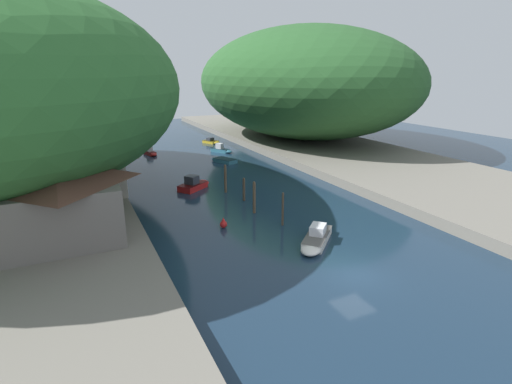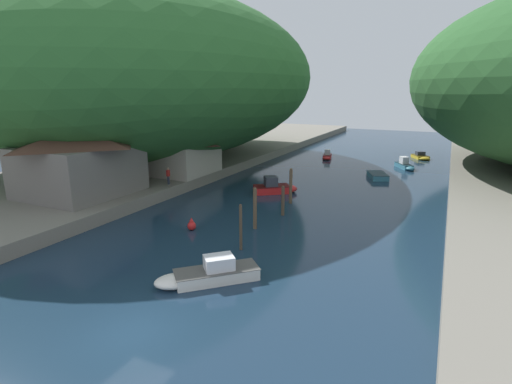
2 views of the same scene
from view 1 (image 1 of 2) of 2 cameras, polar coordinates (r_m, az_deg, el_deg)
name	(u,v)px [view 1 (image 1 of 2)]	position (r m, az deg, el deg)	size (l,w,h in m)	color
water_surface	(212,175)	(53.99, -6.33, 2.37)	(130.00, 130.00, 0.00)	#192D42
left_bank	(13,193)	(51.56, -31.37, -0.17)	(22.00, 120.00, 1.09)	slate
right_bank	(351,156)	(64.88, 13.37, 5.01)	(22.00, 120.00, 1.09)	slate
hillside_right	(302,83)	(78.07, 6.63, 15.26)	(36.20, 50.67, 20.28)	#285628
waterfront_building	(61,198)	(33.99, -26.11, -0.79)	(8.76, 9.46, 6.09)	slate
boathouse_shed	(83,172)	(45.27, -23.44, 2.63)	(8.27, 7.61, 4.52)	#B2A899
boat_cabin_cruiser	(222,150)	(68.94, -4.90, 6.04)	(3.14, 4.13, 1.52)	teal
boat_near_quay	(223,160)	(61.64, -4.78, 4.57)	(3.40, 4.82, 0.62)	teal
boat_far_right_bank	(151,153)	(68.81, -14.82, 5.47)	(1.85, 3.74, 1.33)	red
boat_navy_launch	(316,239)	(33.00, 8.54, -6.70)	(5.23, 5.18, 1.42)	silver
boat_yellow_tender	(195,184)	(48.17, -8.73, 1.10)	(4.68, 4.15, 1.69)	red
boat_white_cruiser	(212,142)	(77.78, -6.32, 7.18)	(3.16, 3.92, 1.06)	gold
mooring_post_nearest	(283,209)	(36.18, 3.84, -2.42)	(0.20, 0.20, 3.15)	#4C3D2D
mooring_post_second	(254,197)	(39.19, -0.26, -0.75)	(0.29, 0.29, 3.24)	brown
mooring_post_middle	(244,189)	(43.04, -1.74, 0.42)	(0.28, 0.28, 2.57)	#4C3D2D
mooring_post_fourth	(225,178)	(45.93, -4.40, 1.94)	(0.29, 0.29, 3.31)	brown
channel_buoy_near	(223,224)	(36.05, -4.67, -4.54)	(0.66, 0.66, 0.99)	red
person_on_quay	(119,195)	(40.77, -18.95, -0.35)	(0.27, 0.41, 1.69)	#282D3D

